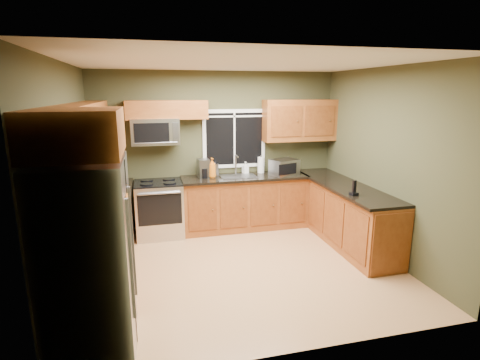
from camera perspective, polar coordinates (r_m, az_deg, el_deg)
name	(u,v)px	position (r m, az deg, el deg)	size (l,w,h in m)	color
floor	(243,267)	(5.29, 0.39, -13.10)	(4.20, 4.20, 0.00)	#B78150
ceiling	(243,62)	(4.75, 0.44, 17.47)	(4.20, 4.20, 0.00)	white
back_wall	(217,151)	(6.58, -3.45, 4.50)	(4.20, 4.20, 0.00)	#3A3B23
front_wall	(295,214)	(3.19, 8.42, -5.20)	(4.20, 4.20, 0.00)	#3A3B23
left_wall	(68,180)	(4.80, -24.70, -0.02)	(3.60, 3.60, 0.00)	#3A3B23
right_wall	(385,164)	(5.73, 21.25, 2.29)	(3.60, 3.60, 0.00)	#3A3B23
window	(234,139)	(6.59, -0.87, 6.32)	(1.12, 0.03, 1.02)	white
base_cabinets_left	(106,235)	(5.45, -19.77, -7.96)	(0.60, 2.65, 0.90)	brown
countertop_left	(105,202)	(5.30, -19.89, -3.20)	(0.65, 2.65, 0.04)	black
base_cabinets_back	(245,203)	(6.58, 0.70, -3.52)	(2.17, 0.60, 0.90)	brown
countertop_back	(245,177)	(6.43, 0.76, 0.43)	(2.17, 0.65, 0.04)	black
base_cabinets_peninsula	(343,214)	(6.23, 15.45, -4.99)	(0.60, 2.52, 0.90)	brown
countertop_peninsula	(343,185)	(6.10, 15.48, -0.79)	(0.65, 2.50, 0.04)	black
upper_cabinets_left	(85,132)	(5.15, -22.50, 6.80)	(0.33, 2.65, 0.72)	brown
upper_cabinets_back_left	(167,110)	(6.24, -11.09, 10.46)	(1.30, 0.33, 0.30)	brown
upper_cabinets_back_right	(299,120)	(6.78, 9.05, 8.96)	(1.30, 0.33, 0.72)	brown
upper_cabinet_over_fridge	(76,132)	(3.36, -23.75, 6.64)	(0.72, 0.90, 0.38)	brown
refrigerator	(89,260)	(3.65, -22.05, -11.24)	(0.74, 0.90, 1.80)	#B7B7BC
range	(159,209)	(6.35, -12.17, -4.27)	(0.76, 0.69, 0.94)	#B7B7BC
microwave	(155,131)	(6.23, -12.78, 7.23)	(0.76, 0.41, 0.42)	#B7B7BC
sink	(238,176)	(6.42, -0.27, 0.69)	(0.60, 0.42, 0.36)	slate
toaster_oven	(284,167)	(6.53, 6.76, 1.95)	(0.53, 0.47, 0.28)	#B7B7BC
coffee_maker	(204,169)	(6.35, -5.58, 1.71)	(0.21, 0.27, 0.31)	slate
kettle	(215,169)	(6.47, -3.85, 1.69)	(0.15, 0.15, 0.25)	#B7B7BC
paper_towel_roll	(261,165)	(6.69, 3.22, 2.31)	(0.15, 0.15, 0.31)	white
soap_bottle_a	(212,168)	(6.31, -4.27, 1.86)	(0.13, 0.13, 0.33)	orange
soap_bottle_b	(245,167)	(6.64, 0.82, 1.92)	(0.09, 0.10, 0.21)	white
cordless_phone	(354,191)	(5.47, 16.98, -1.58)	(0.11, 0.11, 0.22)	black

